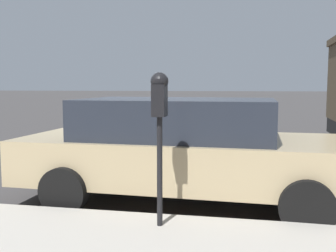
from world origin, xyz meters
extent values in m
plane|color=#3D3A3A|center=(0.00, 0.00, 0.00)|extent=(220.00, 220.00, 0.00)
cylinder|color=black|center=(-2.58, -0.69, 0.77)|extent=(0.06, 0.06, 1.19)
cube|color=black|center=(-2.58, -0.69, 1.53)|extent=(0.20, 0.14, 0.34)
sphere|color=black|center=(-2.58, -0.69, 1.74)|extent=(0.19, 0.19, 0.19)
cube|color=#B21919|center=(-2.47, -0.69, 1.49)|extent=(0.01, 0.11, 0.12)
cube|color=black|center=(-2.47, -0.69, 1.61)|extent=(0.01, 0.10, 0.08)
cube|color=tan|center=(-1.09, -0.82, 0.63)|extent=(2.08, 4.92, 0.62)
cube|color=#232833|center=(-1.08, -0.63, 1.22)|extent=(1.78, 2.78, 0.56)
cylinder|color=black|center=(-0.19, -2.36, 0.32)|extent=(0.24, 0.65, 0.64)
cylinder|color=black|center=(-2.10, -2.29, 0.32)|extent=(0.24, 0.65, 0.64)
cylinder|color=black|center=(-0.08, 0.65, 0.32)|extent=(0.24, 0.65, 0.64)
cylinder|color=black|center=(-1.99, 0.72, 0.32)|extent=(0.24, 0.65, 0.64)
camera|label=1|loc=(-6.65, -1.56, 1.69)|focal=42.00mm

